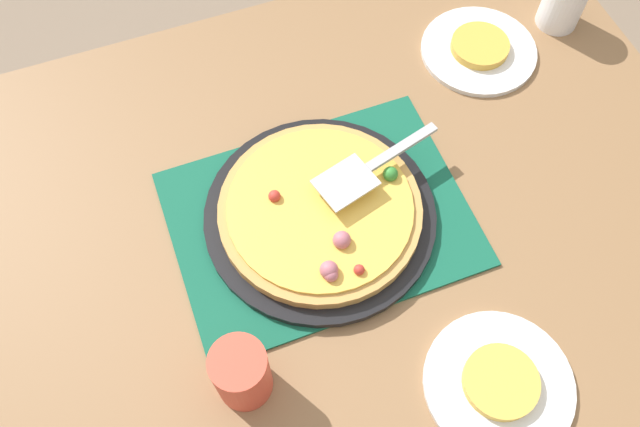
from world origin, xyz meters
The scene contains 11 objects.
ground_plane centered at (0.00, 0.00, 0.00)m, with size 8.00×8.00×0.00m, color #84705B.
dining_table centered at (0.00, 0.00, 0.64)m, with size 1.40×1.00×0.75m.
placemat centered at (0.00, 0.00, 0.75)m, with size 0.48×0.36×0.01m, color #145B42.
pizza_pan centered at (0.00, 0.00, 0.76)m, with size 0.38×0.38×0.01m, color black.
pizza centered at (0.00, 0.00, 0.78)m, with size 0.33×0.33×0.05m.
plate_near_left centered at (-0.15, 0.35, 0.76)m, with size 0.22×0.22×0.01m, color white.
plate_far_right centered at (-0.41, -0.23, 0.76)m, with size 0.22×0.22×0.01m, color white.
served_slice_left centered at (-0.15, 0.35, 0.77)m, with size 0.11×0.11×0.02m, color #EAB747.
served_slice_right centered at (-0.41, -0.23, 0.77)m, with size 0.11×0.11×0.02m, color gold.
cup_far centered at (0.20, 0.22, 0.81)m, with size 0.08×0.08×0.12m, color #E04C38.
pizza_server centered at (-0.09, -0.03, 0.82)m, with size 0.23×0.10×0.01m.
Camera 1 is at (0.18, 0.47, 1.71)m, focal length 36.86 mm.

